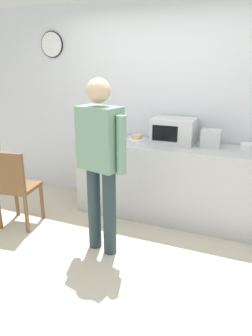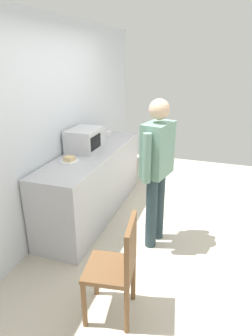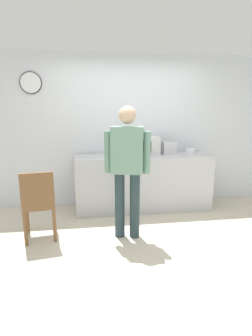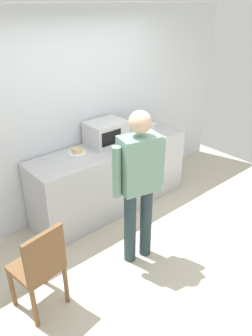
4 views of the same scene
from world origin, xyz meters
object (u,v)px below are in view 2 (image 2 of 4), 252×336
Objects in this scene: microwave at (85,140)px; person_standing at (157,164)px; wooden_chair at (118,265)px; salad_bowl at (106,133)px; sandwich_plate at (69,160)px; spoon_utensil at (39,172)px; fork_utensil at (92,160)px; toaster at (99,135)px.

microwave is 1.18m from person_standing.
salad_bowl is at bearing 24.13° from wooden_chair.
sandwich_plate is at bearing 91.82° from person_standing.
sandwich_plate is 0.25× the size of wooden_chair.
wooden_chair is (-1.11, -1.03, -0.43)m from sandwich_plate.
spoon_utensil is at bearing 171.88° from microwave.
salad_bowl is 2.69m from wooden_chair.
fork_utensil is at bearing -35.25° from spoon_utensil.
toaster is at bearing 27.03° from wooden_chair.
wooden_chair is (-2.43, -1.09, -0.44)m from salad_bowl.
fork_utensil is 1.51m from wooden_chair.
spoon_utensil is (-0.43, 0.14, -0.02)m from sandwich_plate.
wooden_chair is (-0.68, -1.17, -0.41)m from spoon_utensil.
person_standing reaches higher than salad_bowl.
sandwich_plate reaches higher than spoon_utensil.
sandwich_plate is at bearing -177.40° from salad_bowl.
toaster is at bearing 17.13° from fork_utensil.
wooden_chair is at bearing 177.34° from person_standing.
person_standing is (-0.43, -1.10, -0.07)m from microwave.
sandwich_plate is 0.27m from fork_utensil.
toaster is 0.13× the size of person_standing.
salad_bowl is at bearing 14.11° from fork_utensil.
person_standing is at bearing -69.30° from spoon_utensil.
sandwich_plate reaches higher than salad_bowl.
spoon_utensil is 0.18× the size of wooden_chair.
person_standing is (0.46, -1.22, 0.08)m from spoon_utensil.
spoon_utensil is at bearing 173.90° from toaster.
salad_bowl is 1.24m from fork_utensil.
microwave is at bearing -8.12° from spoon_utensil.
sandwich_plate is 1.05× the size of toaster.
sandwich_plate is 1.08m from person_standing.
wooden_chair is at bearing -146.43° from microwave.
fork_utensil is 0.67m from spoon_utensil.
salad_bowl is at bearing 41.56° from person_standing.
salad_bowl is at bearing 2.87° from microwave.
wooden_chair is (-1.14, 0.05, -0.49)m from person_standing.
person_standing is at bearing -111.55° from microwave.
toaster is 2.32m from wooden_chair.
microwave is at bearing 36.64° from fork_utensil.
sandwich_plate is at bearing 116.16° from fork_utensil.
person_standing is at bearing -2.66° from wooden_chair.
sandwich_plate is 0.91m from toaster.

